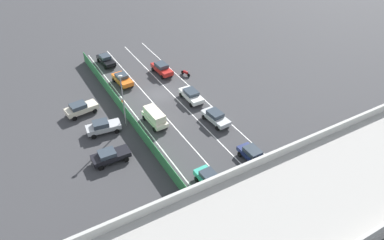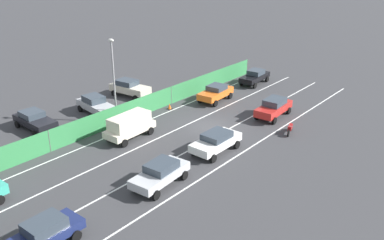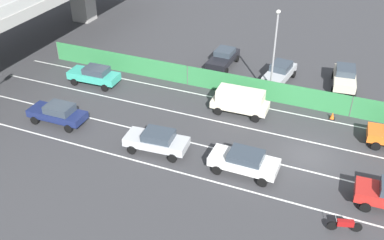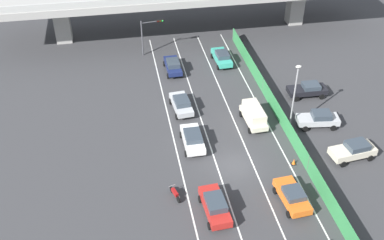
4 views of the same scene
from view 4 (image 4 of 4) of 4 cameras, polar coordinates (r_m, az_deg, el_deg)
ground_plane at (r=44.52m, az=5.28°, el=-5.52°), size 300.00×300.00×0.00m
lane_line_left_edge at (r=47.33m, az=-2.24°, el=-2.42°), size 0.14×45.75×0.01m
lane_line_mid_left at (r=47.80m, az=1.82°, el=-1.96°), size 0.14×45.75×0.01m
lane_line_mid_right at (r=48.51m, az=5.78°, el=-1.50°), size 0.14×45.75×0.01m
lane_line_right_edge at (r=49.45m, az=9.61°, el=-1.05°), size 0.14×45.75×0.01m
green_fence at (r=49.32m, az=11.12°, el=-0.05°), size 0.10×41.85×1.82m
car_van_cream at (r=49.24m, az=7.59°, el=0.67°), size 2.13×4.52×2.03m
car_sedan_red at (r=39.32m, az=2.84°, el=-10.43°), size 2.18×4.63×1.73m
car_taxi_orange at (r=41.03m, az=12.22°, el=-9.08°), size 2.29×4.38×1.61m
car_sedan_silver at (r=50.98m, az=-1.31°, el=2.02°), size 2.28×4.56×1.60m
car_sedan_navy at (r=58.27m, az=-2.37°, el=6.72°), size 1.99×4.55×1.62m
car_taxi_teal at (r=60.19m, az=3.67°, el=7.72°), size 2.08×4.59×1.67m
car_sedan_white at (r=45.98m, az=0.08°, el=-2.30°), size 2.08×4.49×1.57m
motorcycle at (r=40.97m, az=-2.11°, el=-8.99°), size 0.79×1.89×0.93m
parked_sedan_cream at (r=47.14m, az=19.21°, el=-3.50°), size 4.53×2.46×1.73m
parked_wagon_silver at (r=50.39m, az=15.27°, el=0.16°), size 4.55×2.43×1.71m
parked_sedan_dark at (r=55.08m, az=14.03°, el=3.67°), size 4.50×2.16×1.58m
traffic_light at (r=61.49m, az=-5.20°, el=10.94°), size 3.06×0.64×4.84m
street_lamp at (r=47.28m, az=12.49°, el=3.38°), size 0.60×0.36×7.57m
traffic_cone at (r=45.31m, az=12.39°, el=-5.04°), size 0.47×0.47×0.58m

